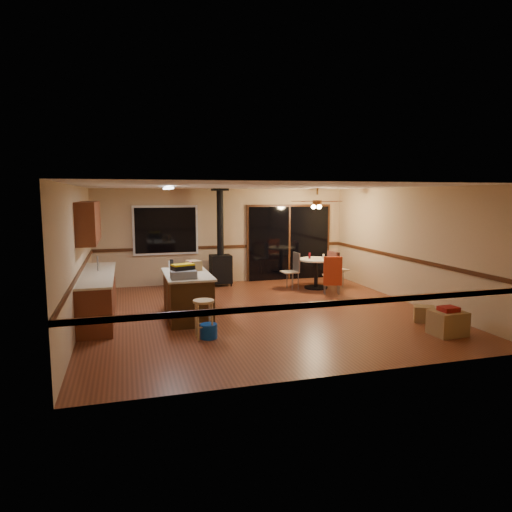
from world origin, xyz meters
name	(u,v)px	position (x,y,z in m)	size (l,w,h in m)	color
floor	(260,312)	(0.00, 0.00, 0.00)	(7.00, 7.00, 0.00)	brown
ceiling	(260,186)	(0.00, 0.00, 2.60)	(7.00, 7.00, 0.00)	silver
wall_back	(224,236)	(0.00, 3.50, 1.30)	(7.00, 7.00, 0.00)	tan
wall_front	(336,281)	(0.00, -3.50, 1.30)	(7.00, 7.00, 0.00)	tan
wall_left	(77,257)	(-3.50, 0.00, 1.30)	(7.00, 7.00, 0.00)	tan
wall_right	(409,245)	(3.50, 0.00, 1.30)	(7.00, 7.00, 0.00)	tan
chair_rail	(260,265)	(0.00, 0.00, 1.00)	(7.00, 7.00, 0.08)	#3D1F0F
window	(166,230)	(-1.60, 3.45, 1.50)	(1.72, 0.10, 1.32)	black
sliding_door	(289,243)	(1.90, 3.45, 1.05)	(2.52, 0.10, 2.10)	black
lower_cabinets	(98,297)	(-3.20, 0.50, 0.43)	(0.60, 3.00, 0.86)	brown
countertop	(97,274)	(-3.20, 0.50, 0.88)	(0.64, 3.04, 0.04)	beige
upper_cabinets	(89,222)	(-3.33, 0.70, 1.90)	(0.35, 2.00, 0.80)	brown
kitchen_island	(187,296)	(-1.50, 0.00, 0.45)	(0.88, 1.68, 0.90)	#3A230E
wood_stove	(221,259)	(-0.20, 3.05, 0.73)	(0.55, 0.50, 2.52)	black
ceiling_fan	(317,204)	(2.13, 2.00, 2.21)	(0.24, 0.24, 0.55)	brown
fluorescent_strip	(168,188)	(-1.80, 0.30, 2.56)	(0.10, 1.20, 0.04)	white
toolbox_grey	(184,275)	(-1.64, -0.57, 0.97)	(0.47, 0.26, 0.15)	slate
toolbox_black	(183,272)	(-1.63, -0.45, 1.01)	(0.41, 0.21, 0.23)	black
toolbox_yellow_lid	(183,265)	(-1.63, -0.45, 1.14)	(0.40, 0.21, 0.03)	gold
box_on_island	(194,265)	(-1.32, 0.32, 1.00)	(0.22, 0.30, 0.20)	olive
bottle_dark	(172,266)	(-1.77, 0.22, 1.03)	(0.07, 0.07, 0.25)	black
bottle_pink	(190,267)	(-1.40, 0.19, 1.00)	(0.06, 0.06, 0.20)	#D84C8C
bottle_white	(170,265)	(-1.76, 0.72, 0.98)	(0.05, 0.05, 0.16)	white
bar_stool	(204,319)	(-1.40, -1.36, 0.33)	(0.36, 0.36, 0.66)	tan
blue_bucket	(209,331)	(-1.33, -1.40, 0.12)	(0.30, 0.30, 0.25)	#0C43AB
dining_table	(316,268)	(2.13, 2.00, 0.53)	(0.97, 0.97, 0.78)	black
glass_red	(310,256)	(1.98, 2.10, 0.86)	(0.06, 0.06, 0.16)	#590C14
glass_cream	(324,256)	(2.31, 1.95, 0.84)	(0.05, 0.05, 0.13)	beige
chair_left	(293,266)	(1.53, 2.11, 0.59)	(0.43, 0.42, 0.51)	tan
chair_near	(333,271)	(2.18, 1.12, 0.60)	(0.53, 0.56, 0.70)	tan
chair_right	(334,265)	(2.65, 2.02, 0.60)	(0.52, 0.49, 0.70)	tan
box_under_window	(177,280)	(-1.37, 3.10, 0.20)	(0.51, 0.41, 0.41)	olive
box_corner_a	(448,323)	(2.71, -2.37, 0.21)	(0.56, 0.47, 0.42)	olive
box_corner_b	(424,314)	(2.86, -1.52, 0.15)	(0.37, 0.32, 0.30)	olive
box_small_red	(449,309)	(2.71, -2.37, 0.46)	(0.30, 0.25, 0.08)	maroon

